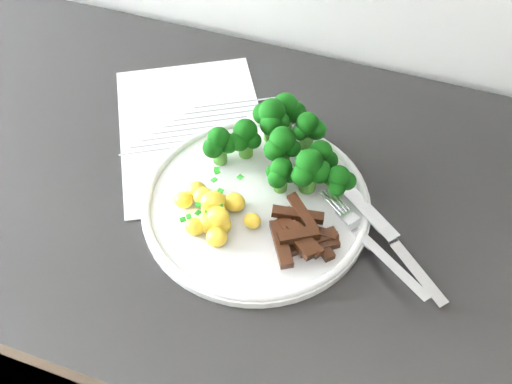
# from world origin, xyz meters

# --- Properties ---
(counter) EXTENTS (2.45, 0.61, 0.92)m
(counter) POSITION_xyz_m (-0.08, 1.66, 0.46)
(counter) COLOR black
(counter) RESTS_ON ground
(recipe_paper) EXTENTS (0.33, 0.37, 0.00)m
(recipe_paper) POSITION_xyz_m (-0.16, 1.75, 0.92)
(recipe_paper) COLOR white
(recipe_paper) RESTS_ON counter
(plate) EXTENTS (0.30, 0.30, 0.02)m
(plate) POSITION_xyz_m (-0.02, 1.65, 0.93)
(plate) COLOR silver
(plate) RESTS_ON counter
(broccoli) EXTENTS (0.21, 0.15, 0.08)m
(broccoli) POSITION_xyz_m (-0.01, 1.72, 0.97)
(broccoli) COLOR #366E20
(broccoli) RESTS_ON plate
(potatoes) EXTENTS (0.12, 0.10, 0.04)m
(potatoes) POSITION_xyz_m (-0.06, 1.60, 0.95)
(potatoes) COLOR yellow
(potatoes) RESTS_ON plate
(beef_strips) EXTENTS (0.10, 0.11, 0.03)m
(beef_strips) POSITION_xyz_m (0.05, 1.61, 0.94)
(beef_strips) COLOR black
(beef_strips) RESTS_ON plate
(fork) EXTENTS (0.16, 0.13, 0.02)m
(fork) POSITION_xyz_m (0.14, 1.62, 0.94)
(fork) COLOR silver
(fork) RESTS_ON plate
(knife) EXTENTS (0.18, 0.16, 0.02)m
(knife) POSITION_xyz_m (0.17, 1.63, 0.93)
(knife) COLOR silver
(knife) RESTS_ON plate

